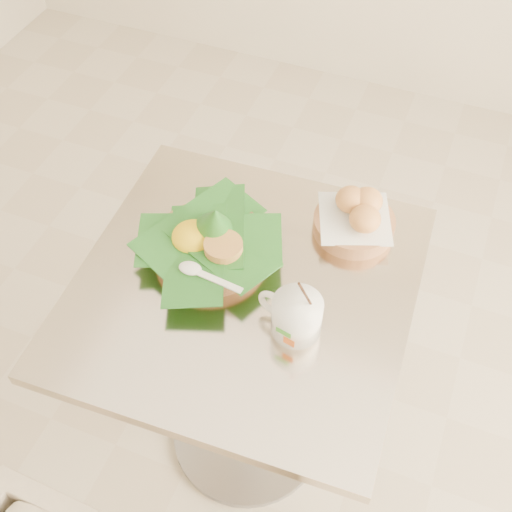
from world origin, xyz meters
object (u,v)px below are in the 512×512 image
at_px(cafe_table, 245,341).
at_px(coffee_mug, 295,315).
at_px(bread_basket, 356,217).
at_px(rice_basket, 210,240).

xyz_separation_m(cafe_table, coffee_mug, (0.13, -0.06, 0.27)).
xyz_separation_m(cafe_table, bread_basket, (0.17, 0.24, 0.26)).
distance_m(cafe_table, coffee_mug, 0.31).
bearing_deg(bread_basket, coffee_mug, -97.07).
bearing_deg(cafe_table, rice_basket, 152.15).
xyz_separation_m(cafe_table, rice_basket, (-0.10, 0.05, 0.26)).
relative_size(cafe_table, coffee_mug, 4.35).
height_order(cafe_table, bread_basket, bread_basket).
relative_size(cafe_table, bread_basket, 3.76).
height_order(rice_basket, bread_basket, rice_basket).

